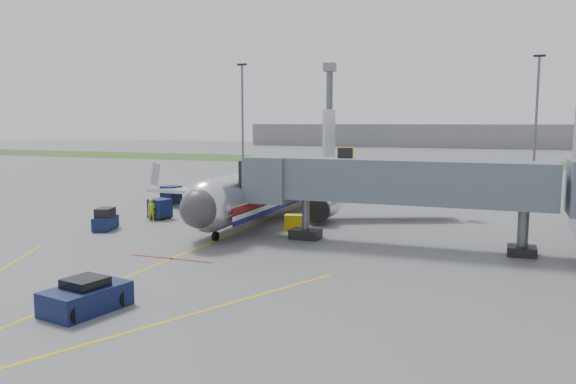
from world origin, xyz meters
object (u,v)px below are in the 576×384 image
(baggage_tug, at_px, (105,220))
(belt_loader, at_px, (258,207))
(airliner, at_px, (281,186))
(ramp_worker, at_px, (151,210))
(pushback_tug, at_px, (86,297))

(baggage_tug, bearing_deg, belt_loader, 58.91)
(airliner, relative_size, baggage_tug, 12.62)
(baggage_tug, relative_size, ramp_worker, 1.44)
(baggage_tug, xyz_separation_m, belt_loader, (7.82, 12.97, -0.32))
(airliner, height_order, pushback_tug, airliner)
(airliner, bearing_deg, ramp_worker, -140.08)
(pushback_tug, bearing_deg, belt_loader, 98.33)
(airliner, bearing_deg, baggage_tug, -129.12)
(baggage_tug, bearing_deg, pushback_tug, -53.66)
(pushback_tug, xyz_separation_m, ramp_worker, (-11.10, 21.43, 0.33))
(pushback_tug, bearing_deg, airliner, 93.53)
(airliner, height_order, ramp_worker, airliner)
(belt_loader, distance_m, ramp_worker, 10.53)
(pushback_tug, height_order, baggage_tug, baggage_tug)
(airliner, bearing_deg, belt_loader, 174.20)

